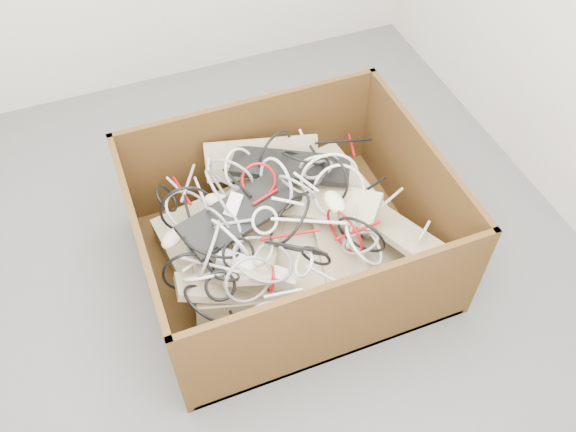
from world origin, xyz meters
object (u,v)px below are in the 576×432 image
object	(u,v)px
power_strip_left	(226,226)
power_strip_right	(257,269)
cardboard_box	(286,245)
vga_plug	(362,215)

from	to	relation	value
power_strip_left	power_strip_right	distance (m)	0.21
cardboard_box	power_strip_left	bearing A→B (deg)	-178.58
cardboard_box	vga_plug	distance (m)	0.37
cardboard_box	power_strip_right	distance (m)	0.35
power_strip_left	vga_plug	world-z (taller)	power_strip_left
cardboard_box	vga_plug	bearing A→B (deg)	-21.94
cardboard_box	vga_plug	size ratio (longest dim) A/B	26.57
power_strip_left	power_strip_right	xyz separation A→B (m)	(0.05, -0.20, -0.04)
vga_plug	power_strip_right	bearing A→B (deg)	-139.51
power_strip_right	cardboard_box	bearing A→B (deg)	83.24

